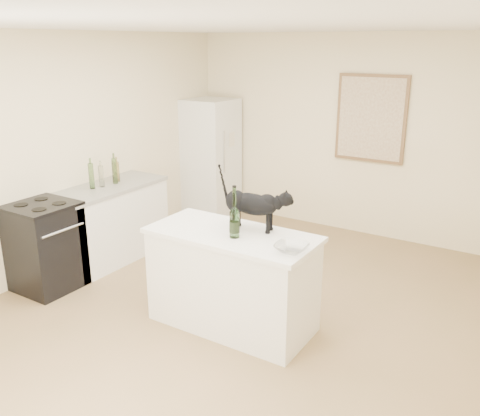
# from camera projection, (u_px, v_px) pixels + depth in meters

# --- Properties ---
(floor) EXTENTS (5.50, 5.50, 0.00)m
(floor) POSITION_uv_depth(u_px,v_px,m) (235.00, 312.00, 4.95)
(floor) COLOR #967450
(floor) RESTS_ON ground
(ceiling) EXTENTS (5.50, 5.50, 0.00)m
(ceiling) POSITION_uv_depth(u_px,v_px,m) (234.00, 26.00, 4.15)
(ceiling) COLOR white
(ceiling) RESTS_ON ground
(wall_back) EXTENTS (4.50, 0.00, 4.50)m
(wall_back) POSITION_uv_depth(u_px,v_px,m) (348.00, 136.00, 6.76)
(wall_back) COLOR #F6EABE
(wall_back) RESTS_ON ground
(wall_left) EXTENTS (0.00, 5.50, 5.50)m
(wall_left) POSITION_uv_depth(u_px,v_px,m) (64.00, 153.00, 5.69)
(wall_left) COLOR #F6EABE
(wall_left) RESTS_ON ground
(island_base) EXTENTS (1.44, 0.67, 0.86)m
(island_base) POSITION_uv_depth(u_px,v_px,m) (232.00, 282.00, 4.61)
(island_base) COLOR white
(island_base) RESTS_ON floor
(island_top) EXTENTS (1.50, 0.70, 0.04)m
(island_top) POSITION_uv_depth(u_px,v_px,m) (232.00, 235.00, 4.47)
(island_top) COLOR white
(island_top) RESTS_ON island_base
(left_cabinets) EXTENTS (0.60, 1.40, 0.86)m
(left_cabinets) POSITION_uv_depth(u_px,v_px,m) (110.00, 224.00, 6.05)
(left_cabinets) COLOR white
(left_cabinets) RESTS_ON floor
(left_countertop) EXTENTS (0.62, 1.44, 0.04)m
(left_countertop) POSITION_uv_depth(u_px,v_px,m) (107.00, 188.00, 5.91)
(left_countertop) COLOR gray
(left_countertop) RESTS_ON left_cabinets
(stove) EXTENTS (0.60, 0.60, 0.90)m
(stove) POSITION_uv_depth(u_px,v_px,m) (46.00, 247.00, 5.32)
(stove) COLOR black
(stove) RESTS_ON floor
(fridge) EXTENTS (0.68, 0.68, 1.70)m
(fridge) POSITION_uv_depth(u_px,v_px,m) (210.00, 158.00, 7.57)
(fridge) COLOR white
(fridge) RESTS_ON floor
(artwork_frame) EXTENTS (0.90, 0.03, 1.10)m
(artwork_frame) POSITION_uv_depth(u_px,v_px,m) (371.00, 119.00, 6.51)
(artwork_frame) COLOR brown
(artwork_frame) RESTS_ON wall_back
(artwork_canvas) EXTENTS (0.82, 0.00, 1.02)m
(artwork_canvas) POSITION_uv_depth(u_px,v_px,m) (370.00, 119.00, 6.49)
(artwork_canvas) COLOR beige
(artwork_canvas) RESTS_ON wall_back
(black_cat) EXTENTS (0.62, 0.29, 0.42)m
(black_cat) POSITION_uv_depth(u_px,v_px,m) (252.00, 207.00, 4.48)
(black_cat) COLOR black
(black_cat) RESTS_ON island_top
(wine_bottle) EXTENTS (0.09, 0.09, 0.40)m
(wine_bottle) POSITION_uv_depth(u_px,v_px,m) (234.00, 215.00, 4.30)
(wine_bottle) COLOR #285421
(wine_bottle) RESTS_ON island_top
(glass_bowl) EXTENTS (0.27, 0.27, 0.06)m
(glass_bowl) POSITION_uv_depth(u_px,v_px,m) (292.00, 248.00, 4.05)
(glass_bowl) COLOR white
(glass_bowl) RESTS_ON island_top
(fridge_paper) EXTENTS (0.02, 0.16, 0.20)m
(fridge_paper) POSITION_uv_depth(u_px,v_px,m) (232.00, 140.00, 7.35)
(fridge_paper) COLOR white
(fridge_paper) RESTS_ON fridge
(counter_bottle_cluster) EXTENTS (0.12, 0.43, 0.30)m
(counter_bottle_cluster) POSITION_uv_depth(u_px,v_px,m) (106.00, 174.00, 5.89)
(counter_bottle_cluster) COLOR #29581E
(counter_bottle_cluster) RESTS_ON left_countertop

